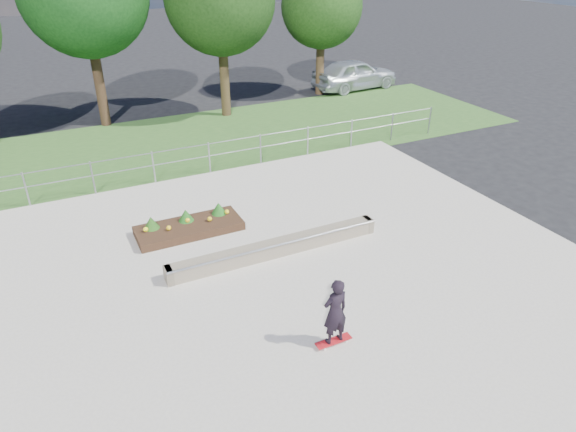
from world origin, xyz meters
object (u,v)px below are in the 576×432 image
object	(u,v)px
planter_bed	(189,226)
skateboarder	(335,312)
grind_ledge	(277,248)
parked_car	(355,74)

from	to	relation	value
planter_bed	skateboarder	distance (m)	6.10
grind_ledge	skateboarder	bearing A→B (deg)	-96.19
grind_ledge	skateboarder	distance (m)	3.74
skateboarder	planter_bed	bearing A→B (deg)	102.91
parked_car	skateboarder	bearing A→B (deg)	141.90
skateboarder	grind_ledge	bearing A→B (deg)	83.81
grind_ledge	skateboarder	size ratio (longest dim) A/B	3.74
grind_ledge	planter_bed	xyz separation A→B (m)	(-1.75, 2.25, -0.02)
grind_ledge	parked_car	bearing A→B (deg)	50.85
parked_car	planter_bed	bearing A→B (deg)	127.47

